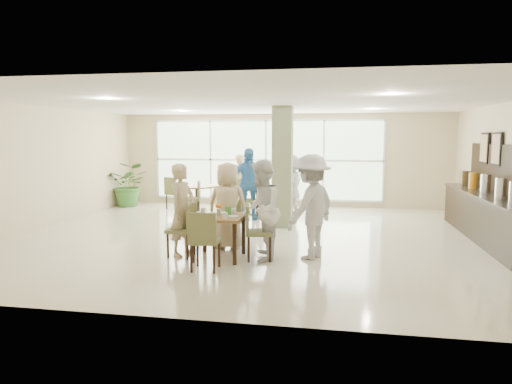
% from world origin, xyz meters
% --- Properties ---
extents(ground, '(10.00, 10.00, 0.00)m').
position_xyz_m(ground, '(0.00, 0.00, 0.00)').
color(ground, beige).
rests_on(ground, ground).
extents(room_shell, '(10.00, 10.00, 10.00)m').
position_xyz_m(room_shell, '(0.00, 0.00, 1.70)').
color(room_shell, white).
rests_on(room_shell, ground).
extents(window_bank, '(7.00, 0.04, 7.00)m').
position_xyz_m(window_bank, '(-0.50, 4.46, 1.40)').
color(window_bank, silver).
rests_on(window_bank, ground).
extents(column, '(0.45, 0.45, 2.80)m').
position_xyz_m(column, '(0.40, 1.20, 1.40)').
color(column, '#6C7B55').
rests_on(column, ground).
extents(main_table, '(0.87, 0.87, 0.75)m').
position_xyz_m(main_table, '(-0.35, -1.82, 0.65)').
color(main_table, brown).
rests_on(main_table, ground).
extents(round_table_left, '(1.16, 1.16, 0.75)m').
position_xyz_m(round_table_left, '(-2.21, 2.88, 0.59)').
color(round_table_left, brown).
rests_on(round_table_left, ground).
extents(round_table_right, '(1.11, 1.11, 0.75)m').
position_xyz_m(round_table_right, '(-0.48, 2.86, 0.58)').
color(round_table_right, brown).
rests_on(round_table_right, ground).
extents(chairs_main_table, '(1.88, 1.99, 0.95)m').
position_xyz_m(chairs_main_table, '(-0.36, -1.79, 0.47)').
color(chairs_main_table, brown).
rests_on(chairs_main_table, ground).
extents(chairs_table_left, '(2.20, 1.74, 0.95)m').
position_xyz_m(chairs_table_left, '(-2.16, 2.86, 0.47)').
color(chairs_table_left, brown).
rests_on(chairs_table_left, ground).
extents(chairs_table_right, '(1.98, 1.84, 0.95)m').
position_xyz_m(chairs_table_right, '(-0.43, 2.91, 0.47)').
color(chairs_table_right, brown).
rests_on(chairs_table_right, ground).
extents(tabletop_clutter, '(0.75, 0.79, 0.21)m').
position_xyz_m(tabletop_clutter, '(-0.34, -1.83, 0.81)').
color(tabletop_clutter, white).
rests_on(tabletop_clutter, main_table).
extents(buffet_counter, '(0.64, 4.70, 1.95)m').
position_xyz_m(buffet_counter, '(4.70, 0.51, 0.55)').
color(buffet_counter, black).
rests_on(buffet_counter, ground).
extents(framed_art_a, '(0.05, 0.55, 0.70)m').
position_xyz_m(framed_art_a, '(4.95, 1.00, 1.85)').
color(framed_art_a, black).
rests_on(framed_art_a, ground).
extents(framed_art_b, '(0.05, 0.55, 0.70)m').
position_xyz_m(framed_art_b, '(4.95, 1.80, 1.85)').
color(framed_art_b, black).
rests_on(framed_art_b, ground).
extents(potted_plant, '(1.37, 1.37, 1.34)m').
position_xyz_m(potted_plant, '(-4.57, 3.56, 0.67)').
color(potted_plant, '#36692A').
rests_on(potted_plant, ground).
extents(teen_left, '(0.55, 0.69, 1.64)m').
position_xyz_m(teen_left, '(-1.03, -1.72, 0.82)').
color(teen_left, tan).
rests_on(teen_left, ground).
extents(teen_far, '(0.83, 0.50, 1.63)m').
position_xyz_m(teen_far, '(-0.35, -1.13, 0.82)').
color(teen_far, tan).
rests_on(teen_far, ground).
extents(teen_right, '(0.74, 0.90, 1.72)m').
position_xyz_m(teen_right, '(0.40, -1.80, 0.86)').
color(teen_right, white).
rests_on(teen_right, ground).
extents(teen_standing, '(1.17, 1.35, 1.81)m').
position_xyz_m(teen_standing, '(1.22, -1.53, 0.90)').
color(teen_standing, '#B8B8BB').
rests_on(teen_standing, ground).
extents(adult_a, '(1.22, 0.98, 1.83)m').
position_xyz_m(adult_a, '(-0.57, 1.99, 0.91)').
color(adult_a, '#3F83BE').
rests_on(adult_a, ground).
extents(adult_b, '(1.07, 1.64, 1.64)m').
position_xyz_m(adult_b, '(0.47, 2.76, 0.82)').
color(adult_b, white).
rests_on(adult_b, ground).
extents(adult_standing, '(0.65, 0.50, 1.61)m').
position_xyz_m(adult_standing, '(-1.17, 3.74, 0.80)').
color(adult_standing, tan).
rests_on(adult_standing, ground).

